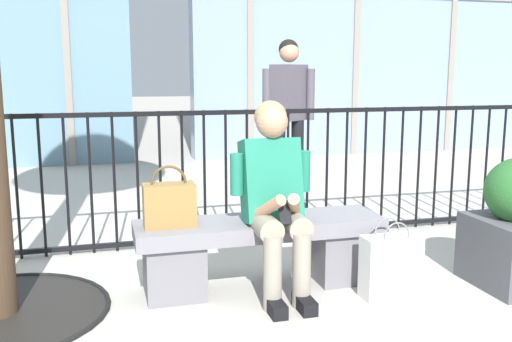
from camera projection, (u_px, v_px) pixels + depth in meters
name	position (u px, v px, depth m)	size (l,w,h in m)	color
ground_plane	(260.00, 286.00, 3.72)	(60.00, 60.00, 0.00)	#B2ADA3
stone_bench	(260.00, 246.00, 3.68)	(1.60, 0.44, 0.45)	slate
seated_person_with_phone	(275.00, 193.00, 3.51)	(0.52, 0.66, 1.21)	gray
handbag_on_bench	(169.00, 204.00, 3.46)	(0.31, 0.16, 0.38)	olive
shopping_bag	(391.00, 266.00, 3.51)	(0.36, 0.17, 0.50)	white
bystander_at_railing	(289.00, 110.00, 5.77)	(0.55, 0.41, 1.71)	black
plaza_railing	(226.00, 176.00, 4.59)	(7.04, 0.04, 1.09)	black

